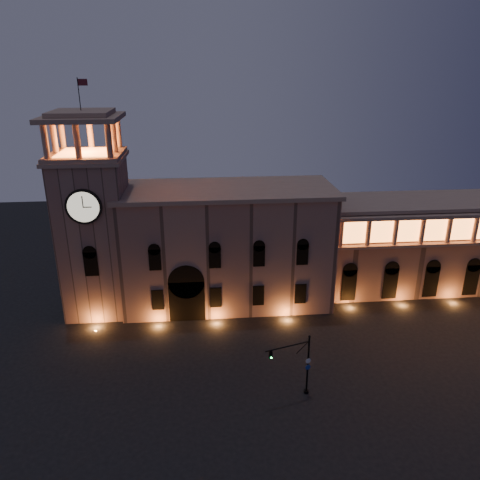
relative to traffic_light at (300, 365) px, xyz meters
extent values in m
plane|color=black|center=(-4.36, 0.96, -3.87)|extent=(160.00, 160.00, 0.00)
cube|color=#8B665B|center=(-6.36, 22.96, 4.63)|extent=(30.00, 12.00, 17.00)
cube|color=gray|center=(-6.36, 22.96, 13.43)|extent=(30.80, 12.80, 0.60)
cube|color=black|center=(-12.36, 17.56, -0.87)|extent=(5.00, 1.40, 6.00)
cylinder|color=black|center=(-12.36, 17.56, 2.13)|extent=(5.00, 1.40, 5.00)
cube|color=orange|center=(-12.36, 17.36, -1.07)|extent=(4.20, 0.20, 5.00)
cube|color=#8B665B|center=(-24.86, 21.96, 7.13)|extent=(9.00, 9.00, 22.00)
cube|color=gray|center=(-24.86, 21.96, 18.38)|extent=(9.80, 9.80, 0.50)
cylinder|color=black|center=(-24.86, 17.28, 13.13)|extent=(4.60, 0.35, 4.60)
cylinder|color=beige|center=(-24.86, 17.14, 13.13)|extent=(4.00, 0.12, 4.00)
cube|color=gray|center=(-24.86, 21.96, 18.88)|extent=(9.40, 9.40, 0.50)
cube|color=orange|center=(-24.86, 21.96, 19.18)|extent=(6.80, 6.80, 0.15)
cylinder|color=gray|center=(-28.66, 18.16, 21.23)|extent=(0.76, 0.76, 4.20)
cylinder|color=gray|center=(-24.86, 18.16, 21.23)|extent=(0.76, 0.76, 4.20)
cylinder|color=gray|center=(-21.06, 18.16, 21.23)|extent=(0.76, 0.76, 4.20)
cylinder|color=gray|center=(-28.66, 25.76, 21.23)|extent=(0.76, 0.76, 4.20)
cylinder|color=gray|center=(-24.86, 25.76, 21.23)|extent=(0.76, 0.76, 4.20)
cylinder|color=gray|center=(-21.06, 25.76, 21.23)|extent=(0.76, 0.76, 4.20)
cylinder|color=gray|center=(-28.66, 21.96, 21.23)|extent=(0.76, 0.76, 4.20)
cylinder|color=gray|center=(-21.06, 21.96, 21.23)|extent=(0.76, 0.76, 4.20)
cube|color=gray|center=(-24.86, 21.96, 23.63)|extent=(9.80, 9.80, 0.60)
cube|color=gray|center=(-24.86, 21.96, 24.23)|extent=(7.50, 7.50, 0.60)
cylinder|color=black|center=(-24.86, 21.96, 26.53)|extent=(0.10, 0.10, 4.00)
plane|color=#541821|center=(-24.26, 21.96, 27.93)|extent=(1.20, 0.00, 1.20)
cube|color=#856155|center=(27.64, 24.96, 3.13)|extent=(40.00, 10.00, 14.00)
cube|color=gray|center=(27.64, 24.96, 10.38)|extent=(40.60, 10.60, 0.50)
cube|color=gray|center=(27.64, 19.46, 5.43)|extent=(40.00, 1.20, 0.40)
cube|color=gray|center=(27.64, 19.46, 9.73)|extent=(40.00, 1.40, 0.50)
cube|color=orange|center=(27.64, 20.01, 7.63)|extent=(38.00, 0.15, 3.60)
cylinder|color=gray|center=(9.64, 19.46, 7.63)|extent=(0.70, 0.70, 4.00)
cylinder|color=gray|center=(13.64, 19.46, 7.63)|extent=(0.70, 0.70, 4.00)
cylinder|color=gray|center=(17.64, 19.46, 7.63)|extent=(0.70, 0.70, 4.00)
cylinder|color=gray|center=(21.64, 19.46, 7.63)|extent=(0.70, 0.70, 4.00)
cylinder|color=gray|center=(25.64, 19.46, 7.63)|extent=(0.70, 0.70, 4.00)
cylinder|color=gray|center=(29.64, 19.46, 7.63)|extent=(0.70, 0.70, 4.00)
cylinder|color=black|center=(0.87, 0.26, -0.31)|extent=(0.20, 0.20, 7.12)
cylinder|color=black|center=(0.87, 0.26, -3.72)|extent=(0.57, 0.57, 0.31)
sphere|color=black|center=(0.87, 0.26, 3.36)|extent=(0.28, 0.28, 0.28)
cylinder|color=black|center=(-1.58, -0.45, 2.74)|extent=(4.92, 1.54, 0.12)
cube|color=black|center=(-3.43, -0.99, 2.24)|extent=(0.37, 0.36, 0.86)
cylinder|color=#0CE53F|center=(-3.39, -1.15, 1.95)|extent=(0.20, 0.13, 0.18)
cylinder|color=silver|center=(0.86, 0.11, 0.40)|extent=(0.60, 0.21, 0.61)
cylinder|color=navy|center=(0.86, 0.11, -0.41)|extent=(0.60, 0.21, 0.61)
camera|label=1|loc=(-10.25, -41.10, 30.34)|focal=35.00mm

